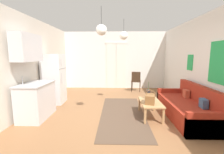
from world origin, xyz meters
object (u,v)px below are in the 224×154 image
(refrigerator, at_px, (54,79))
(pendant_lamp_near, at_px, (101,30))
(accent_chair, at_px, (136,80))
(couch, at_px, (188,108))
(coffee_table, at_px, (150,104))
(pendant_lamp_far, at_px, (124,36))
(handbag, at_px, (150,99))
(bamboo_vase, at_px, (148,94))

(refrigerator, bearing_deg, pendant_lamp_near, -38.66)
(accent_chair, bearing_deg, pendant_lamp_near, 78.39)
(couch, height_order, coffee_table, couch)
(coffee_table, height_order, refrigerator, refrigerator)
(pendant_lamp_far, bearing_deg, handbag, -59.80)
(couch, bearing_deg, pendant_lamp_far, 150.27)
(coffee_table, xyz_separation_m, accent_chair, (-0.01, 2.80, 0.14))
(couch, relative_size, refrigerator, 1.28)
(handbag, height_order, refrigerator, refrigerator)
(coffee_table, relative_size, refrigerator, 0.57)
(pendant_lamp_near, bearing_deg, handbag, 6.12)
(refrigerator, bearing_deg, couch, -16.00)
(accent_chair, distance_m, pendant_lamp_far, 2.61)
(couch, height_order, handbag, couch)
(pendant_lamp_far, bearing_deg, bamboo_vase, -46.09)
(couch, xyz_separation_m, coffee_table, (-0.98, 0.02, 0.09))
(handbag, bearing_deg, pendant_lamp_near, -173.88)
(coffee_table, bearing_deg, accent_chair, 90.23)
(couch, bearing_deg, coffee_table, 178.72)
(bamboo_vase, bearing_deg, accent_chair, 89.97)
(handbag, distance_m, refrigerator, 3.20)
(pendant_lamp_far, bearing_deg, refrigerator, 175.25)
(coffee_table, distance_m, bamboo_vase, 0.30)
(bamboo_vase, bearing_deg, pendant_lamp_far, 133.91)
(coffee_table, relative_size, bamboo_vase, 1.97)
(refrigerator, distance_m, accent_chair, 3.42)
(refrigerator, relative_size, pendant_lamp_far, 2.65)
(couch, xyz_separation_m, pendant_lamp_far, (-1.65, 0.94, 1.93))
(handbag, bearing_deg, bamboo_vase, 84.87)
(coffee_table, relative_size, handbag, 2.45)
(handbag, height_order, accent_chair, accent_chair)
(accent_chair, height_order, pendant_lamp_far, pendant_lamp_far)
(handbag, distance_m, pendant_lamp_far, 2.07)
(couch, bearing_deg, accent_chair, 109.30)
(refrigerator, relative_size, accent_chair, 1.86)
(coffee_table, distance_m, refrigerator, 3.20)
(bamboo_vase, height_order, accent_chair, bamboo_vase)
(refrigerator, bearing_deg, coffee_table, -20.49)
(pendant_lamp_far, bearing_deg, coffee_table, -53.90)
(coffee_table, bearing_deg, couch, -1.28)
(coffee_table, bearing_deg, pendant_lamp_far, 126.10)
(coffee_table, xyz_separation_m, bamboo_vase, (-0.01, 0.24, 0.18))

